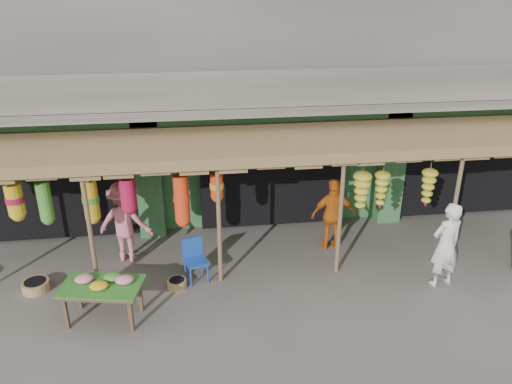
{
  "coord_description": "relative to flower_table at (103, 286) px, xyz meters",
  "views": [
    {
      "loc": [
        -1.97,
        -9.12,
        5.86
      ],
      "look_at": [
        -0.59,
        1.0,
        1.46
      ],
      "focal_mm": 35.0,
      "sensor_mm": 36.0,
      "label": 1
    }
  ],
  "objects": [
    {
      "name": "building",
      "position": [
        3.7,
        6.04,
        2.67
      ],
      "size": [
        16.4,
        6.8,
        7.0
      ],
      "color": "gray",
      "rests_on": "ground"
    },
    {
      "name": "awning",
      "position": [
        3.57,
        1.98,
        1.88
      ],
      "size": [
        14.0,
        2.7,
        2.79
      ],
      "color": "brown",
      "rests_on": "ground"
    },
    {
      "name": "ground",
      "position": [
        3.7,
        1.18,
        -0.7
      ],
      "size": [
        80.0,
        80.0,
        0.0
      ],
      "primitive_type": "plane",
      "color": "#514C47",
      "rests_on": "ground"
    },
    {
      "name": "blue_chair",
      "position": [
        1.68,
        1.14,
        -0.19
      ],
      "size": [
        0.55,
        0.55,
        0.91
      ],
      "rotation": [
        0.0,
        0.0,
        0.3
      ],
      "color": "#1946A7",
      "rests_on": "ground"
    },
    {
      "name": "person_vendor",
      "position": [
        4.87,
        2.0,
        0.16
      ],
      "size": [
        1.01,
        0.43,
        1.73
      ],
      "primitive_type": "imported",
      "rotation": [
        0.0,
        0.0,
        3.13
      ],
      "color": "#D06113",
      "rests_on": "ground"
    },
    {
      "name": "person_front",
      "position": [
        6.7,
        0.23,
        0.22
      ],
      "size": [
        0.75,
        0.57,
        1.83
      ],
      "primitive_type": "imported",
      "rotation": [
        0.0,
        0.0,
        3.35
      ],
      "color": "silver",
      "rests_on": "ground"
    },
    {
      "name": "flower_table",
      "position": [
        0.0,
        0.0,
        0.0
      ],
      "size": [
        1.58,
        1.12,
        0.87
      ],
      "rotation": [
        0.0,
        0.0,
        -0.21
      ],
      "color": "#4F3928",
      "rests_on": "ground"
    },
    {
      "name": "person_shopper",
      "position": [
        0.2,
        2.14,
        0.23
      ],
      "size": [
        1.33,
        0.95,
        1.86
      ],
      "primitive_type": "imported",
      "rotation": [
        0.0,
        0.0,
        2.91
      ],
      "color": "#DA7388",
      "rests_on": "ground"
    },
    {
      "name": "basket_mid",
      "position": [
        -1.55,
        1.12,
        -0.59
      ],
      "size": [
        0.7,
        0.7,
        0.21
      ],
      "primitive_type": "cylinder",
      "rotation": [
        0.0,
        0.0,
        0.38
      ],
      "color": "brown",
      "rests_on": "ground"
    },
    {
      "name": "basket_right",
      "position": [
        1.29,
        0.83,
        -0.61
      ],
      "size": [
        0.4,
        0.4,
        0.18
      ],
      "primitive_type": "cylinder",
      "rotation": [
        0.0,
        0.0,
        -0.02
      ],
      "color": "#9E734A",
      "rests_on": "ground"
    }
  ]
}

